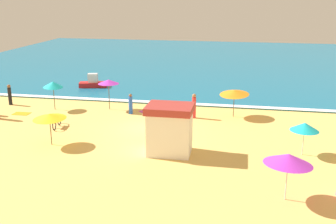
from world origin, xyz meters
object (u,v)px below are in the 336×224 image
at_px(parked_bicycle, 57,122).
at_px(beach_umbrella_3, 108,82).
at_px(beachgoer_2, 194,106).
at_px(beach_umbrella_0, 53,84).
at_px(beach_umbrella_5, 288,159).
at_px(beach_umbrella_4, 305,127).
at_px(lifeguard_cabana, 170,129).
at_px(beach_umbrella_1, 234,92).
at_px(beachgoer_8, 10,95).
at_px(beachgoer_5, 131,104).
at_px(small_boat_0, 93,83).
at_px(beach_umbrella_2, 49,116).

bearing_deg(parked_bicycle, beach_umbrella_3, 66.98).
distance_m(beach_umbrella_3, beachgoer_2, 6.94).
bearing_deg(beach_umbrella_3, beachgoer_2, -8.77).
height_order(beach_umbrella_0, beach_umbrella_5, beach_umbrella_0).
bearing_deg(beachgoer_2, beach_umbrella_5, -63.98).
relative_size(beach_umbrella_4, beach_umbrella_5, 0.65).
bearing_deg(beach_umbrella_3, beach_umbrella_4, -26.58).
bearing_deg(lifeguard_cabana, beach_umbrella_0, 145.89).
bearing_deg(beach_umbrella_0, beach_umbrella_4, -18.44).
height_order(beach_umbrella_1, beachgoer_8, beach_umbrella_1).
xyz_separation_m(parked_bicycle, beachgoer_5, (4.04, 3.95, 0.36)).
xyz_separation_m(beach_umbrella_3, beach_umbrella_4, (13.61, -6.81, -0.52)).
distance_m(beachgoer_5, small_boat_0, 9.60).
relative_size(beach_umbrella_0, beachgoer_5, 1.47).
xyz_separation_m(beachgoer_2, beachgoer_5, (-4.77, 0.12, -0.15)).
bearing_deg(lifeguard_cabana, beachgoer_8, 152.22).
bearing_deg(beachgoer_8, beachgoer_5, -3.63).
bearing_deg(beach_umbrella_0, beachgoer_8, 171.51).
distance_m(beach_umbrella_1, beachgoer_8, 17.88).
xyz_separation_m(beach_umbrella_0, beachgoer_8, (-4.15, 0.62, -1.15)).
relative_size(lifeguard_cabana, beach_umbrella_0, 1.24).
height_order(beach_umbrella_2, small_boat_0, beach_umbrella_2).
relative_size(beach_umbrella_1, parked_bicycle, 1.55).
distance_m(beach_umbrella_2, beachgoer_5, 7.70).
bearing_deg(lifeguard_cabana, beachgoer_2, 86.02).
relative_size(beach_umbrella_2, beachgoer_5, 1.72).
height_order(beach_umbrella_1, beachgoer_5, beach_umbrella_1).
bearing_deg(beach_umbrella_5, parked_bicycle, 152.56).
distance_m(beach_umbrella_1, beach_umbrella_3, 9.56).
relative_size(beach_umbrella_3, beachgoer_2, 1.31).
distance_m(beach_umbrella_0, parked_bicycle, 4.77).
bearing_deg(parked_bicycle, beach_umbrella_2, -69.74).
bearing_deg(beachgoer_2, beach_umbrella_2, -137.82).
relative_size(beach_umbrella_0, beach_umbrella_3, 0.96).
bearing_deg(beach_umbrella_5, beachgoer_2, 116.02).
xyz_separation_m(beach_umbrella_4, parked_bicycle, (-15.68, 1.94, -1.27)).
bearing_deg(small_boat_0, beach_umbrella_1, -27.11).
relative_size(lifeguard_cabana, beach_umbrella_2, 1.06).
bearing_deg(beach_umbrella_2, beachgoer_8, 133.73).
distance_m(beach_umbrella_3, parked_bicycle, 5.58).
relative_size(beach_umbrella_4, beachgoer_5, 1.27).
distance_m(lifeguard_cabana, beach_umbrella_5, 7.41).
height_order(beach_umbrella_0, beach_umbrella_4, beach_umbrella_0).
distance_m(beach_umbrella_1, parked_bicycle, 12.60).
bearing_deg(beach_umbrella_0, beach_umbrella_5, -34.85).
xyz_separation_m(beach_umbrella_0, beach_umbrella_4, (17.76, -5.92, -0.33)).
xyz_separation_m(beachgoer_2, beachgoer_8, (-15.04, 0.77, -0.05)).
relative_size(beach_umbrella_3, beach_umbrella_4, 1.21).
xyz_separation_m(beachgoer_8, small_boat_0, (4.41, 6.95, -0.33)).
bearing_deg(beach_umbrella_5, beach_umbrella_3, 134.86).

